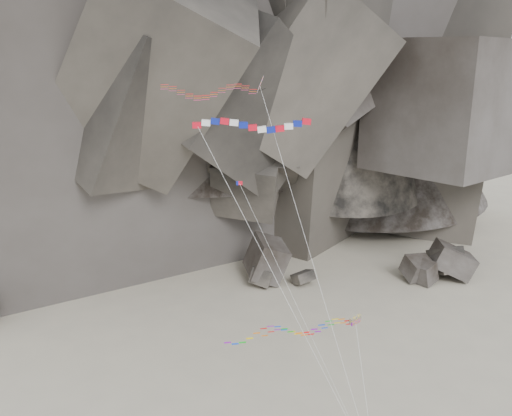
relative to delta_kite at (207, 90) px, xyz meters
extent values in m
cube|color=#47423F|center=(43.15, 24.69, -31.39)|extent=(8.64, 7.53, 6.35)
cube|color=#47423F|center=(37.08, 24.59, -31.72)|extent=(5.03, 5.21, 4.59)
cube|color=#47423F|center=(18.43, 27.13, -32.52)|extent=(3.90, 3.67, 2.72)
cube|color=#47423F|center=(12.99, 29.78, -30.32)|extent=(6.63, 7.34, 7.90)
cube|color=#47423F|center=(37.44, 23.43, -31.64)|extent=(4.82, 4.79, 4.02)
cube|color=#47423F|center=(42.50, 25.19, -31.21)|extent=(4.74, 5.97, 5.79)
cube|color=#47423F|center=(11.92, 28.10, -31.99)|extent=(4.98, 4.44, 3.81)
cylinder|color=silver|center=(8.40, -8.30, -15.56)|extent=(6.73, 16.27, 31.85)
cube|color=red|center=(-1.24, -2.13, -2.92)|extent=(0.89, 0.68, 0.53)
cube|color=white|center=(-0.43, -2.32, -2.70)|extent=(0.92, 0.68, 0.59)
cube|color=navy|center=(0.39, -2.55, -2.56)|extent=(0.95, 0.69, 0.63)
cube|color=red|center=(1.21, -2.82, -2.54)|extent=(0.95, 0.69, 0.64)
cube|color=white|center=(2.02, -3.08, -2.66)|extent=(0.93, 0.69, 0.61)
cube|color=navy|center=(2.84, -3.33, -2.87)|extent=(0.90, 0.68, 0.55)
cube|color=red|center=(3.66, -3.53, -3.09)|extent=(0.92, 0.68, 0.58)
cube|color=white|center=(4.47, -3.68, -3.26)|extent=(0.94, 0.69, 0.63)
cube|color=navy|center=(5.29, -3.78, -3.31)|extent=(0.95, 0.69, 0.64)
cube|color=red|center=(6.10, -3.84, -3.22)|extent=(0.94, 0.69, 0.62)
cube|color=white|center=(6.92, -3.89, -3.03)|extent=(0.91, 0.68, 0.56)
cube|color=navy|center=(7.74, -3.96, -2.80)|extent=(0.91, 0.68, 0.57)
cube|color=red|center=(8.55, -4.06, -2.61)|extent=(0.94, 0.69, 0.62)
cylinder|color=silver|center=(5.25, -9.38, -17.20)|extent=(13.02, 14.11, 28.57)
cube|color=yellow|center=(12.92, -7.39, -21.34)|extent=(1.31, 0.91, 0.74)
cube|color=#0CB219|center=(12.92, -7.57, -21.62)|extent=(1.09, 0.70, 0.50)
cylinder|color=silver|center=(12.33, -11.90, -26.41)|extent=(1.21, 9.06, 10.15)
cube|color=red|center=(2.14, -4.82, -7.89)|extent=(0.56, 0.10, 0.36)
cube|color=navy|center=(1.96, -4.80, -7.89)|extent=(0.21, 0.07, 0.37)
cylinder|color=silver|center=(6.94, -10.62, -19.68)|extent=(9.63, 11.63, 23.59)
camera|label=1|loc=(-7.08, -53.93, 4.42)|focal=40.00mm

